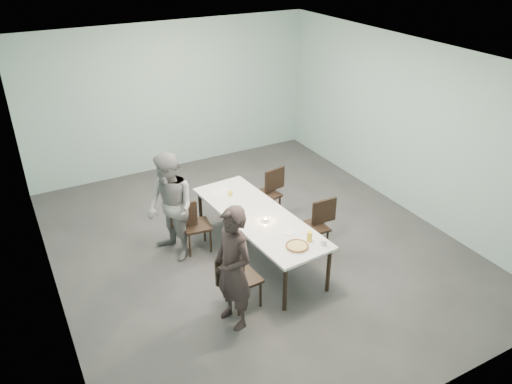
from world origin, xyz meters
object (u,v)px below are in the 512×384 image
table (258,218)px  chair_near_right (317,222)px  chair_far_left (191,223)px  side_plate (288,232)px  chair_far_right (270,190)px  pizza (297,246)px  diner_far (170,208)px  chair_near_left (238,276)px  amber_tumbler (230,193)px  tealight (266,220)px  water_tumbler (324,242)px  diner_near (233,269)px  beer_glass (310,237)px

table → chair_near_right: size_ratio=3.06×
chair_far_left → side_plate: 1.63m
chair_far_right → pizza: size_ratio=2.56×
chair_far_left → diner_far: (-0.31, 0.01, 0.35)m
chair_near_right → side_plate: 0.89m
chair_far_right → pizza: 2.17m
chair_far_left → side_plate: (0.97, -1.28, 0.25)m
table → chair_near_right: 0.96m
chair_near_right → side_plate: bearing=27.8°
table → chair_near_left: chair_near_left is taller
chair_near_right → amber_tumbler: 1.46m
table → chair_far_right: 1.32m
table → tealight: bearing=-87.3°
table → water_tumbler: size_ratio=29.55×
chair_far_left → diner_near: size_ratio=0.51×
tealight → pizza: bearing=-86.8°
tealight → amber_tumbler: 0.96m
chair_near_right → tealight: size_ratio=15.54×
diner_far → water_tumbler: size_ratio=18.98×
tealight → table: bearing=92.7°
table → diner_near: size_ratio=1.57×
diner_near → side_plate: (1.11, 0.50, -0.09)m
amber_tumbler → pizza: bearing=-84.9°
diner_far → water_tumbler: (1.54, -1.78, -0.06)m
table → chair_far_right: size_ratio=3.06×
table → pizza: size_ratio=7.82×
chair_far_left → beer_glass: (1.11, -1.61, 0.32)m
side_plate → chair_far_right: bearing=68.6°
side_plate → tealight: bearing=107.5°
chair_near_right → beer_glass: size_ratio=5.80×
water_tumbler → amber_tumbler: 1.93m
beer_glass → amber_tumbler: (-0.38, 1.70, -0.03)m
tealight → side_plate: bearing=-72.5°
chair_near_left → pizza: (0.85, -0.11, 0.27)m
diner_near → pizza: 1.03m
chair_far_left → chair_far_right: (1.62, 0.37, 0.00)m
pizza → beer_glass: size_ratio=2.27×
side_plate → water_tumbler: bearing=-62.3°
chair_far_right → diner_near: size_ratio=0.51×
side_plate → water_tumbler: 0.55m
chair_near_right → tealight: (-0.90, 0.06, 0.27)m
pizza → side_plate: pizza is taller
chair_far_right → side_plate: 1.80m
chair_far_left → side_plate: bearing=-46.0°
diner_far → pizza: (1.19, -1.66, -0.09)m
chair_near_left → diner_near: 0.46m
beer_glass → tealight: bearing=110.0°
chair_near_left → beer_glass: bearing=-7.3°
chair_far_right → diner_near: (-1.76, -2.16, 0.35)m
diner_near → amber_tumbler: diner_near is taller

